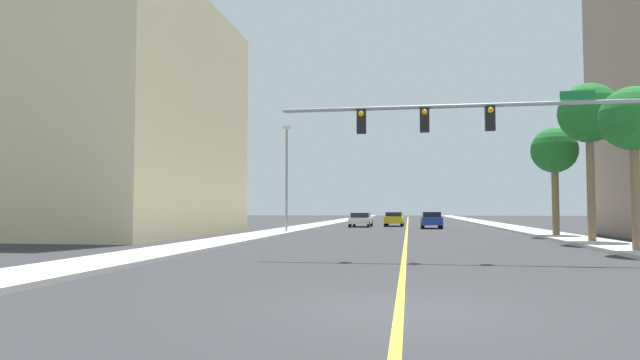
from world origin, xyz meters
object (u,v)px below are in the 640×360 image
Objects in this scene: palm_near at (633,121)px; palm_far at (554,152)px; car_yellow at (394,219)px; traffic_signal_mast at (513,130)px; street_lamp at (287,172)px; car_blue at (431,220)px; car_white at (361,219)px; palm_mid at (589,115)px.

palm_far is at bearing 88.57° from palm_near.
palm_near is 34.28m from car_yellow.
car_yellow is (-4.91, 36.11, -3.61)m from traffic_signal_mast.
street_lamp is 1.18× the size of palm_near.
palm_far is at bearing -64.12° from car_blue.
car_yellow is at bearing 39.58° from car_white.
traffic_signal_mast is 3.06× the size of car_blue.
palm_near reaches higher than car_yellow.
car_yellow is (-10.33, 19.71, -4.48)m from palm_far.
palm_far reaches higher than traffic_signal_mast.
car_yellow is at bearing 97.75° from traffic_signal_mast.
car_yellow is (6.98, 17.78, -3.52)m from street_lamp.
palm_near reaches higher than traffic_signal_mast.
car_blue is at bearing 92.85° from traffic_signal_mast.
street_lamp is at bearing 154.42° from palm_mid.
palm_far is 22.69m from car_yellow.
traffic_signal_mast is 2.72× the size of car_white.
palm_near is at bearing -65.38° from car_white.
palm_near is (5.09, 3.62, 0.76)m from traffic_signal_mast.
palm_near is 6.53m from palm_mid.
car_yellow is at bearing 111.72° from palm_mid.
traffic_signal_mast is 2.75× the size of car_yellow.
palm_far is (17.31, -1.92, 0.96)m from street_lamp.
palm_near is 1.54× the size of car_blue.
street_lamp is 1.61× the size of car_white.
car_yellow is 1.11× the size of car_blue.
traffic_signal_mast is 36.63m from car_yellow.
palm_far is at bearing -60.77° from car_yellow.
car_blue is at bearing 48.96° from street_lamp.
car_white is (-13.11, 30.01, -4.40)m from palm_near.
palm_near is at bearing -76.74° from car_blue.
car_yellow is at bearing 117.65° from palm_far.
street_lamp is 22.49m from palm_near.
traffic_signal_mast is 11.60m from palm_mid.
traffic_signal_mast is at bearing -80.67° from car_yellow.
street_lamp is at bearing 173.66° from palm_far.
street_lamp is 0.94× the size of palm_mid.
street_lamp is 16.21m from car_blue.
palm_near reaches higher than car_blue.
street_lamp reaches higher than palm_far.
traffic_signal_mast is at bearing -75.57° from car_white.
palm_mid is at bearing -89.36° from palm_far.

